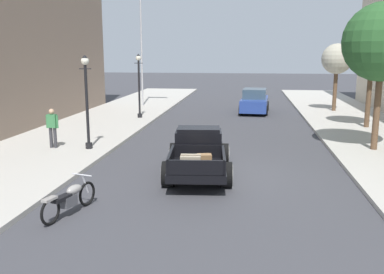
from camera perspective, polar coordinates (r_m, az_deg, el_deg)
ground_plane at (r=14.80m, az=3.10°, el=-4.89°), size 140.00×140.00×0.00m
sidewalk_left at (r=16.93m, az=-22.22°, el=-3.39°), size 5.50×64.00×0.15m
hotrod_truck_black at (r=14.71m, az=0.86°, el=-1.93°), size 2.47×5.04×1.58m
motorcycle_parked at (r=11.48m, az=-15.98°, el=-7.84°), size 0.78×2.06×0.93m
car_background_blue at (r=29.69m, az=8.32°, el=4.69°), size 2.08×4.40×1.65m
pedestrian_sidewalk_left at (r=18.77m, az=-18.08°, el=1.43°), size 0.53×0.22×1.65m
street_lamp_near at (r=18.05m, az=-13.86°, el=5.46°), size 0.50×0.32×3.85m
street_lamp_far at (r=26.27m, az=-7.06°, el=7.42°), size 0.50×0.32×3.85m
flagpole at (r=32.32m, az=-6.39°, el=14.15°), size 1.74×0.16×9.16m
street_tree_nearest at (r=18.87m, az=24.02°, el=11.42°), size 3.13×3.13×5.91m
street_tree_second at (r=24.48m, az=22.84°, el=10.23°), size 2.42×2.42×5.13m
street_tree_third at (r=30.74m, az=18.72°, el=9.74°), size 2.04×2.04×4.52m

